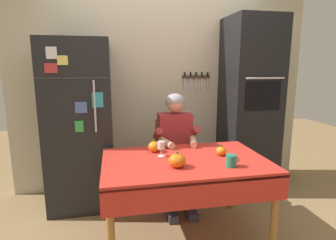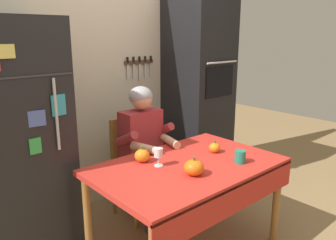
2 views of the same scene
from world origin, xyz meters
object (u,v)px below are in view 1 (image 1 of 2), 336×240
pumpkin_large (154,147)px  refrigerator (80,125)px  seated_person (176,141)px  wall_oven (249,106)px  wine_glass (161,146)px  chair_behind_person (172,156)px  coffee_mug (231,161)px  pumpkin_medium (177,160)px  dining_table (185,169)px  pumpkin_small (221,151)px

pumpkin_large → refrigerator: bearing=140.1°
seated_person → pumpkin_large: seated_person is taller
wall_oven → wine_glass: (-1.24, -0.79, -0.22)m
refrigerator → wall_oven: size_ratio=0.86×
chair_behind_person → coffee_mug: chair_behind_person is taller
wall_oven → pumpkin_medium: size_ratio=14.97×
dining_table → pumpkin_small: size_ratio=13.52×
chair_behind_person → coffee_mug: bearing=-75.6°
wine_glass → wall_oven: bearing=32.5°
refrigerator → pumpkin_medium: refrigerator is taller
dining_table → pumpkin_small: (0.34, 0.06, 0.12)m
wall_oven → dining_table: 1.45m
pumpkin_medium → pumpkin_small: size_ratio=1.35×
pumpkin_large → pumpkin_medium: (0.12, -0.43, 0.00)m
coffee_mug → wine_glass: 0.62m
wall_oven → dining_table: bearing=-138.7°
wall_oven → seated_person: wall_oven is taller
refrigerator → pumpkin_medium: bearing=-50.9°
refrigerator → coffee_mug: size_ratio=16.26×
wall_oven → pumpkin_medium: wall_oven is taller
seated_person → pumpkin_large: 0.43m
coffee_mug → wine_glass: size_ratio=0.81×
wall_oven → pumpkin_medium: 1.60m
coffee_mug → pumpkin_medium: (-0.42, 0.07, 0.01)m
chair_behind_person → pumpkin_medium: bearing=-99.9°
refrigerator → chair_behind_person: (1.01, -0.09, -0.39)m
dining_table → coffee_mug: bearing=-35.1°
wall_oven → coffee_mug: size_ratio=18.97×
dining_table → wine_glass: 0.29m
pumpkin_medium → seated_person: bearing=77.7°
coffee_mug → chair_behind_person: bearing=104.4°
wall_oven → dining_table: (-1.05, -0.92, -0.39)m
coffee_mug → pumpkin_medium: bearing=170.5°
coffee_mug → dining_table: bearing=144.9°
refrigerator → pumpkin_large: 0.95m
wine_glass → pumpkin_small: (0.53, -0.08, -0.05)m
wall_oven → wine_glass: wall_oven is taller
dining_table → coffee_mug: (0.32, -0.22, 0.13)m
refrigerator → coffee_mug: 1.68m
chair_behind_person → pumpkin_large: size_ratio=7.59×
pumpkin_large → pumpkin_medium: bearing=-74.6°
seated_person → wine_glass: size_ratio=9.08×
refrigerator → pumpkin_small: size_ratio=17.38×
seated_person → wine_glass: (-0.24, -0.47, 0.10)m
seated_person → pumpkin_medium: seated_person is taller
pumpkin_medium → pumpkin_small: pumpkin_medium is taller
coffee_mug → seated_person: bearing=107.5°
refrigerator → pumpkin_medium: size_ratio=12.83×
refrigerator → wine_glass: 1.07m
wall_oven → dining_table: size_ratio=1.50×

